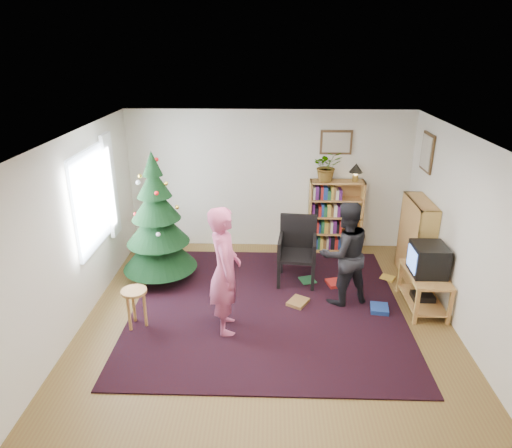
{
  "coord_description": "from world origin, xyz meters",
  "views": [
    {
      "loc": [
        0.02,
        -5.36,
        3.55
      ],
      "look_at": [
        -0.18,
        0.77,
        1.1
      ],
      "focal_mm": 32.0,
      "sensor_mm": 36.0,
      "label": 1
    }
  ],
  "objects_px": {
    "person_standing": "(225,271)",
    "potted_plant": "(327,166)",
    "christmas_tree": "(158,229)",
    "stool": "(135,299)",
    "armchair": "(297,246)",
    "picture_back": "(336,142)",
    "picture_right": "(427,152)",
    "crt_tv": "(428,259)",
    "bookshelf_back": "(335,215)",
    "bookshelf_right": "(416,239)",
    "tv_stand": "(424,287)",
    "person_by_chair": "(344,254)",
    "table_lamp": "(356,169)"
  },
  "relations": [
    {
      "from": "christmas_tree",
      "to": "bookshelf_back",
      "type": "bearing_deg",
      "value": 23.22
    },
    {
      "from": "armchair",
      "to": "picture_right",
      "type": "bearing_deg",
      "value": 21.57
    },
    {
      "from": "bookshelf_back",
      "to": "picture_back",
      "type": "bearing_deg",
      "value": 110.87
    },
    {
      "from": "stool",
      "to": "potted_plant",
      "type": "xyz_separation_m",
      "value": [
        2.73,
        2.58,
        1.14
      ]
    },
    {
      "from": "tv_stand",
      "to": "crt_tv",
      "type": "xyz_separation_m",
      "value": [
        -0.0,
        0.0,
        0.44
      ]
    },
    {
      "from": "person_by_chair",
      "to": "table_lamp",
      "type": "relative_size",
      "value": 4.86
    },
    {
      "from": "bookshelf_right",
      "to": "stool",
      "type": "distance_m",
      "value": 4.36
    },
    {
      "from": "armchair",
      "to": "person_standing",
      "type": "height_order",
      "value": "person_standing"
    },
    {
      "from": "christmas_tree",
      "to": "armchair",
      "type": "bearing_deg",
      "value": 2.0
    },
    {
      "from": "picture_right",
      "to": "tv_stand",
      "type": "xyz_separation_m",
      "value": [
        -0.26,
        -1.38,
        -1.62
      ]
    },
    {
      "from": "bookshelf_back",
      "to": "table_lamp",
      "type": "bearing_deg",
      "value": 0.0
    },
    {
      "from": "bookshelf_back",
      "to": "tv_stand",
      "type": "height_order",
      "value": "bookshelf_back"
    },
    {
      "from": "crt_tv",
      "to": "stool",
      "type": "distance_m",
      "value": 4.01
    },
    {
      "from": "bookshelf_back",
      "to": "table_lamp",
      "type": "height_order",
      "value": "table_lamp"
    },
    {
      "from": "picture_back",
      "to": "picture_right",
      "type": "xyz_separation_m",
      "value": [
        1.33,
        -0.73,
        0.0
      ]
    },
    {
      "from": "picture_right",
      "to": "potted_plant",
      "type": "distance_m",
      "value": 1.63
    },
    {
      "from": "picture_back",
      "to": "picture_right",
      "type": "distance_m",
      "value": 1.51
    },
    {
      "from": "potted_plant",
      "to": "table_lamp",
      "type": "relative_size",
      "value": 1.68
    },
    {
      "from": "potted_plant",
      "to": "picture_right",
      "type": "bearing_deg",
      "value": -21.82
    },
    {
      "from": "stool",
      "to": "person_by_chair",
      "type": "xyz_separation_m",
      "value": [
        2.82,
        0.73,
        0.34
      ]
    },
    {
      "from": "picture_back",
      "to": "table_lamp",
      "type": "height_order",
      "value": "picture_back"
    },
    {
      "from": "christmas_tree",
      "to": "stool",
      "type": "xyz_separation_m",
      "value": [
        -0.03,
        -1.33,
        -0.44
      ]
    },
    {
      "from": "stool",
      "to": "table_lamp",
      "type": "relative_size",
      "value": 1.76
    },
    {
      "from": "bookshelf_back",
      "to": "table_lamp",
      "type": "relative_size",
      "value": 4.09
    },
    {
      "from": "crt_tv",
      "to": "table_lamp",
      "type": "height_order",
      "value": "table_lamp"
    },
    {
      "from": "tv_stand",
      "to": "person_by_chair",
      "type": "bearing_deg",
      "value": 173.76
    },
    {
      "from": "armchair",
      "to": "picture_back",
      "type": "bearing_deg",
      "value": 67.46
    },
    {
      "from": "crt_tv",
      "to": "christmas_tree",
      "type": "bearing_deg",
      "value": 169.63
    },
    {
      "from": "picture_right",
      "to": "potted_plant",
      "type": "bearing_deg",
      "value": 158.18
    },
    {
      "from": "crt_tv",
      "to": "table_lamp",
      "type": "xyz_separation_m",
      "value": [
        -0.72,
        1.97,
        0.75
      ]
    },
    {
      "from": "bookshelf_back",
      "to": "table_lamp",
      "type": "xyz_separation_m",
      "value": [
        0.3,
        0.0,
        0.85
      ]
    },
    {
      "from": "bookshelf_back",
      "to": "bookshelf_right",
      "type": "relative_size",
      "value": 1.0
    },
    {
      "from": "bookshelf_back",
      "to": "crt_tv",
      "type": "relative_size",
      "value": 2.66
    },
    {
      "from": "crt_tv",
      "to": "armchair",
      "type": "xyz_separation_m",
      "value": [
        -1.76,
        0.79,
        -0.19
      ]
    },
    {
      "from": "person_standing",
      "to": "potted_plant",
      "type": "distance_m",
      "value": 3.09
    },
    {
      "from": "potted_plant",
      "to": "table_lamp",
      "type": "bearing_deg",
      "value": 0.0
    },
    {
      "from": "potted_plant",
      "to": "person_by_chair",
      "type": "bearing_deg",
      "value": -87.41
    },
    {
      "from": "christmas_tree",
      "to": "person_by_chair",
      "type": "bearing_deg",
      "value": -12.01
    },
    {
      "from": "picture_right",
      "to": "christmas_tree",
      "type": "xyz_separation_m",
      "value": [
        -4.18,
        -0.66,
        -1.08
      ]
    },
    {
      "from": "bookshelf_back",
      "to": "armchair",
      "type": "bearing_deg",
      "value": -122.53
    },
    {
      "from": "bookshelf_right",
      "to": "tv_stand",
      "type": "height_order",
      "value": "bookshelf_right"
    },
    {
      "from": "stool",
      "to": "potted_plant",
      "type": "distance_m",
      "value": 3.92
    },
    {
      "from": "bookshelf_right",
      "to": "armchair",
      "type": "xyz_separation_m",
      "value": [
        -1.89,
        -0.14,
        -0.09
      ]
    },
    {
      "from": "bookshelf_right",
      "to": "person_by_chair",
      "type": "xyz_separation_m",
      "value": [
        -1.26,
        -0.81,
        0.11
      ]
    },
    {
      "from": "bookshelf_back",
      "to": "stool",
      "type": "xyz_separation_m",
      "value": [
        -2.93,
        -2.58,
        -0.23
      ]
    },
    {
      "from": "picture_back",
      "to": "potted_plant",
      "type": "xyz_separation_m",
      "value": [
        -0.15,
        -0.14,
        -0.38
      ]
    },
    {
      "from": "picture_back",
      "to": "bookshelf_right",
      "type": "distance_m",
      "value": 2.1
    },
    {
      "from": "bookshelf_back",
      "to": "picture_right",
      "type": "bearing_deg",
      "value": -24.86
    },
    {
      "from": "picture_right",
      "to": "stool",
      "type": "xyz_separation_m",
      "value": [
        -4.21,
        -1.99,
        -1.52
      ]
    },
    {
      "from": "table_lamp",
      "to": "bookshelf_back",
      "type": "bearing_deg",
      "value": 180.0
    }
  ]
}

